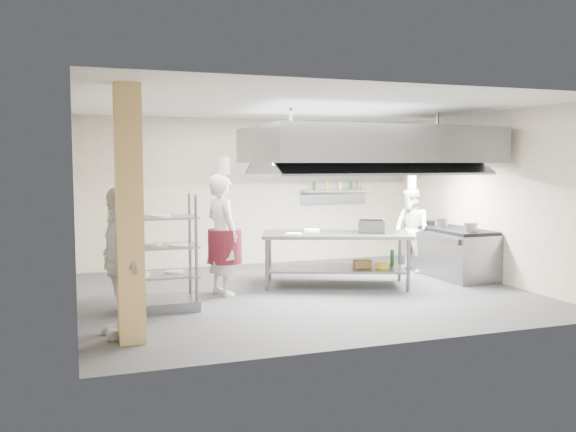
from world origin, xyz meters
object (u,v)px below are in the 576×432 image
object	(u,v)px
island	(336,259)
griddle	(371,226)
pass_rack	(158,253)
chef_line	(411,230)
chef_head	(222,235)
chef_plating	(120,261)
stockpot	(442,223)
cooking_range	(449,253)

from	to	relation	value
island	griddle	world-z (taller)	griddle
pass_rack	chef_line	world-z (taller)	pass_rack
chef_head	chef_plating	size ratio (longest dim) A/B	1.06
chef_line	stockpot	world-z (taller)	chef_line
chef_plating	cooking_range	bearing A→B (deg)	94.20
pass_rack	cooking_range	size ratio (longest dim) A/B	0.83
cooking_range	stockpot	distance (m)	0.59
cooking_range	island	bearing A→B (deg)	-175.90
pass_rack	griddle	bearing A→B (deg)	10.34
chef_line	stockpot	distance (m)	0.60
chef_plating	griddle	xyz separation A→B (m)	(4.29, 1.73, 0.11)
chef_head	griddle	size ratio (longest dim) A/B	4.34
chef_line	stockpot	xyz separation A→B (m)	(0.39, -0.42, 0.17)
chef_line	griddle	distance (m)	1.60
chef_plating	griddle	world-z (taller)	chef_plating
pass_rack	chef_line	size ratio (longest dim) A/B	1.02
chef_line	chef_plating	xyz separation A→B (m)	(-5.60, -2.62, 0.10)
pass_rack	chef_head	bearing A→B (deg)	34.02
chef_line	chef_plating	distance (m)	6.18
chef_plating	island	bearing A→B (deg)	102.52
pass_rack	cooking_range	bearing A→B (deg)	10.59
cooking_range	chef_line	distance (m)	0.84
cooking_range	griddle	world-z (taller)	griddle
griddle	chef_plating	bearing A→B (deg)	-132.11
chef_line	griddle	world-z (taller)	chef_line
cooking_range	stockpot	bearing A→B (deg)	123.63
griddle	stockpot	world-z (taller)	griddle
chef_line	island	bearing A→B (deg)	-79.48
cooking_range	chef_plating	world-z (taller)	chef_plating
island	chef_line	bearing A→B (deg)	41.63
island	cooking_range	size ratio (longest dim) A/B	1.24
stockpot	cooking_range	bearing A→B (deg)	-56.37
chef_plating	chef_head	bearing A→B (deg)	122.78
island	chef_line	size ratio (longest dim) A/B	1.52
pass_rack	chef_line	xyz separation A→B (m)	(5.00, 1.49, -0.01)
pass_rack	griddle	world-z (taller)	pass_rack
pass_rack	stockpot	size ratio (longest dim) A/B	6.88
chef_plating	chef_line	bearing A→B (deg)	100.55
cooking_range	griddle	bearing A→B (deg)	-169.83
pass_rack	cooking_range	world-z (taller)	pass_rack
cooking_range	chef_line	bearing A→B (deg)	130.59
cooking_range	pass_rack	bearing A→B (deg)	-170.34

